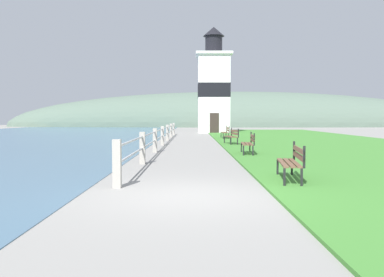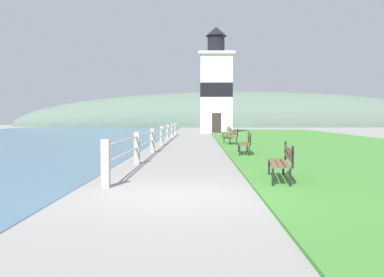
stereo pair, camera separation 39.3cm
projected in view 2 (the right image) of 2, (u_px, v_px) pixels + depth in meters
The scene contains 9 objects.
ground_plane at pixel (174, 196), 8.47m from camera, with size 160.00×160.00×0.00m, color gray.
grass_verge at pixel (316, 143), 26.05m from camera, with size 12.00×53.13×0.06m.
seawall_railing at pixel (162, 134), 24.00m from camera, with size 0.18×29.28×1.08m.
park_bench_near at pixel (283, 160), 10.23m from camera, with size 0.70×1.96×0.94m.
park_bench_midway at pixel (246, 142), 17.68m from camera, with size 0.60×1.87×0.94m.
park_bench_far at pixel (232, 135), 24.31m from camera, with size 0.70×1.80×0.94m.
park_bench_by_lighthouse at pixel (227, 132), 30.95m from camera, with size 0.49×2.00×0.94m.
lighthouse at pixel (216, 88), 43.13m from camera, with size 3.60×3.60×10.65m.
distant_hillside at pixel (242, 126), 73.69m from camera, with size 80.00×16.00×12.00m.
Camera 2 is at (0.47, -8.40, 1.56)m, focal length 40.00 mm.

